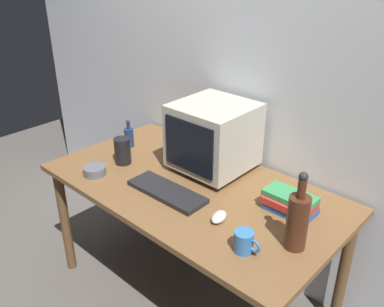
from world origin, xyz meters
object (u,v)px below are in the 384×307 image
bottle_tall (298,220)px  cd_spindle (95,171)px  bottle_short (129,136)px  mug (244,242)px  book_stack (290,203)px  metal_canister (123,151)px  computer_mouse (219,217)px  keyboard (167,192)px  crt_monitor (213,136)px

bottle_tall → cd_spindle: size_ratio=2.87×
bottle_short → mug: bearing=-16.1°
book_stack → metal_canister: metal_canister is taller
computer_mouse → bottle_short: size_ratio=0.58×
keyboard → computer_mouse: (0.33, 0.00, 0.01)m
crt_monitor → mug: (0.53, -0.44, -0.15)m
keyboard → bottle_tall: size_ratio=1.22×
computer_mouse → bottle_short: (-0.89, 0.22, 0.05)m
crt_monitor → keyboard: bearing=-89.6°
crt_monitor → mug: crt_monitor is taller
crt_monitor → bottle_tall: bearing=-22.6°
book_stack → metal_canister: 0.96m
keyboard → bottle_tall: 0.68m
keyboard → computer_mouse: size_ratio=4.20×
computer_mouse → cd_spindle: size_ratio=0.83×
computer_mouse → mug: bearing=-38.9°
keyboard → book_stack: size_ratio=1.78×
keyboard → bottle_short: bearing=157.1°
bottle_tall → crt_monitor: bearing=157.4°
mug → computer_mouse: bearing=155.8°
bottle_tall → bottle_short: 1.24m
bottle_tall → bottle_short: size_ratio=2.01×
keyboard → metal_canister: metal_canister is taller
bottle_short → computer_mouse: bearing=-14.1°
crt_monitor → metal_canister: size_ratio=2.61×
keyboard → mug: size_ratio=3.50×
crt_monitor → mug: size_ratio=3.26×
computer_mouse → book_stack: size_ratio=0.42×
computer_mouse → book_stack: bearing=40.6°
keyboard → crt_monitor: bearing=89.4°
keyboard → cd_spindle: (-0.42, -0.13, 0.01)m
keyboard → cd_spindle: size_ratio=3.50×
cd_spindle → book_stack: bearing=23.3°
bottle_tall → mug: (-0.13, -0.16, -0.08)m
bottle_short → bottle_tall: bearing=-7.1°
mug → cd_spindle: 0.95m
crt_monitor → keyboard: (0.00, -0.35, -0.18)m
crt_monitor → bottle_short: 0.58m
computer_mouse → bottle_short: bearing=151.2°
computer_mouse → metal_canister: (-0.74, 0.06, 0.06)m
bottle_short → mug: size_ratio=1.43×
bottle_short → metal_canister: 0.22m
keyboard → cd_spindle: bearing=-164.3°
book_stack → mug: bearing=-87.8°
computer_mouse → metal_canister: 0.74m
book_stack → keyboard: bearing=-151.8°
bottle_tall → metal_canister: (-1.08, -0.01, -0.05)m
mug → metal_canister: bearing=171.0°
bottle_tall → cd_spindle: 1.11m
computer_mouse → cd_spindle: (-0.75, -0.13, 0.00)m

